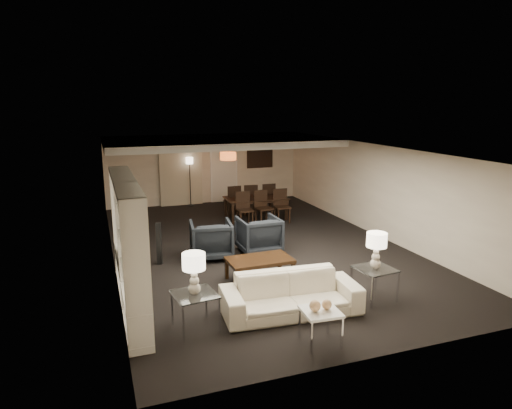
{
  "coord_description": "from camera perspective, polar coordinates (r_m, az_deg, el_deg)",
  "views": [
    {
      "loc": [
        -3.77,
        -10.54,
        3.65
      ],
      "look_at": [
        0.0,
        0.0,
        1.1
      ],
      "focal_mm": 32.0,
      "sensor_mm": 36.0,
      "label": 1
    }
  ],
  "objects": [
    {
      "name": "wall_front",
      "position": [
        6.74,
        16.13,
        -8.56
      ],
      "size": [
        7.0,
        0.02,
        2.5
      ],
      "primitive_type": "cube",
      "color": "beige",
      "rests_on": "ground"
    },
    {
      "name": "gold_gourd_a",
      "position": [
        7.08,
        7.38,
        -12.45
      ],
      "size": [
        0.18,
        0.18,
        0.18
      ],
      "primitive_type": "sphere",
      "color": "#F1B87F",
      "rests_on": "marble_table"
    },
    {
      "name": "wall_right",
      "position": [
        13.03,
        14.66,
        1.79
      ],
      "size": [
        0.02,
        11.0,
        2.5
      ],
      "primitive_type": "cube",
      "color": "beige",
      "rests_on": "ground"
    },
    {
      "name": "table_lamp_right",
      "position": [
        8.71,
        14.79,
        -5.6
      ],
      "size": [
        0.39,
        0.39,
        0.68
      ],
      "primitive_type": null,
      "rotation": [
        0.0,
        0.0,
        -0.04
      ],
      "color": "beige",
      "rests_on": "side_table_right"
    },
    {
      "name": "door",
      "position": [
        16.83,
        -4.04,
        3.91
      ],
      "size": [
        0.9,
        0.05,
        2.1
      ],
      "primitive_type": "cube",
      "color": "silver",
      "rests_on": "wall_back"
    },
    {
      "name": "television",
      "position": [
        8.94,
        -15.74,
        -4.31
      ],
      "size": [
        1.18,
        0.15,
        0.68
      ],
      "primitive_type": "imported",
      "rotation": [
        0.0,
        0.0,
        1.57
      ],
      "color": "black",
      "rests_on": "media_unit"
    },
    {
      "name": "side_table_left",
      "position": [
        7.68,
        -7.6,
        -13.08
      ],
      "size": [
        0.74,
        0.74,
        0.62
      ],
      "primitive_type": null,
      "rotation": [
        0.0,
        0.0,
        0.13
      ],
      "color": "white",
      "rests_on": "floor"
    },
    {
      "name": "table_lamp_left",
      "position": [
        7.42,
        -7.75,
        -8.56
      ],
      "size": [
        0.4,
        0.4,
        0.68
      ],
      "primitive_type": null,
      "rotation": [
        0.0,
        0.0,
        0.07
      ],
      "color": "beige",
      "rests_on": "side_table_left"
    },
    {
      "name": "wall_left",
      "position": [
        10.82,
        -17.74,
        -0.61
      ],
      "size": [
        0.02,
        11.0,
        2.5
      ],
      "primitive_type": "cube",
      "color": "beige",
      "rests_on": "ground"
    },
    {
      "name": "chair_fm",
      "position": [
        14.93,
        -0.79,
        0.67
      ],
      "size": [
        0.53,
        0.53,
        1.01
      ],
      "primitive_type": null,
      "rotation": [
        0.0,
        0.0,
        3.0
      ],
      "color": "black",
      "rests_on": "floor"
    },
    {
      "name": "curtains",
      "position": [
        16.4,
        -9.4,
        4.07
      ],
      "size": [
        1.5,
        0.12,
        2.4
      ],
      "primitive_type": "cube",
      "color": "beige",
      "rests_on": "wall_back"
    },
    {
      "name": "chair_fr",
      "position": [
        15.13,
        1.36,
        0.83
      ],
      "size": [
        0.48,
        0.48,
        1.01
      ],
      "primitive_type": null,
      "rotation": [
        0.0,
        0.0,
        3.13
      ],
      "color": "black",
      "rests_on": "floor"
    },
    {
      "name": "floor_speaker",
      "position": [
        10.62,
        -12.03,
        -4.78
      ],
      "size": [
        0.14,
        0.14,
        0.98
      ],
      "primitive_type": "cube",
      "rotation": [
        0.0,
        0.0,
        -0.36
      ],
      "color": "black",
      "rests_on": "floor"
    },
    {
      "name": "sofa",
      "position": [
        8.14,
        4.4,
        -11.12
      ],
      "size": [
        2.47,
        1.13,
        0.7
      ],
      "primitive_type": "imported",
      "rotation": [
        0.0,
        0.0,
        -0.08
      ],
      "color": "beige",
      "rests_on": "floor"
    },
    {
      "name": "armchair_left",
      "position": [
        10.86,
        -5.64,
        -4.39
      ],
      "size": [
        1.08,
        1.1,
        0.89
      ],
      "primitive_type": "imported",
      "rotation": [
        0.0,
        0.0,
        3.01
      ],
      "color": "black",
      "rests_on": "floor"
    },
    {
      "name": "media_unit",
      "position": [
        8.33,
        -15.67,
        -4.94
      ],
      "size": [
        0.38,
        3.4,
        2.35
      ],
      "primitive_type": null,
      "color": "white",
      "rests_on": "wall_left"
    },
    {
      "name": "vase_amber",
      "position": [
        7.44,
        -15.43,
        -3.26
      ],
      "size": [
        0.16,
        0.16,
        0.17
      ],
      "primitive_type": "imported",
      "color": "#A87938",
      "rests_on": "media_unit"
    },
    {
      "name": "pendant_light",
      "position": [
        14.72,
        -3.51,
        6.06
      ],
      "size": [
        0.52,
        0.52,
        0.24
      ],
      "primitive_type": "cylinder",
      "color": "#D8591E",
      "rests_on": "ceiling_soffit"
    },
    {
      "name": "chair_nr",
      "position": [
        13.95,
        3.27,
        -0.21
      ],
      "size": [
        0.49,
        0.49,
        1.01
      ],
      "primitive_type": null,
      "rotation": [
        0.0,
        0.0,
        -0.05
      ],
      "color": "black",
      "rests_on": "floor"
    },
    {
      "name": "chair_fl",
      "position": [
        14.75,
        -2.99,
        0.51
      ],
      "size": [
        0.5,
        0.5,
        1.01
      ],
      "primitive_type": null,
      "rotation": [
        0.0,
        0.0,
        3.22
      ],
      "color": "black",
      "rests_on": "floor"
    },
    {
      "name": "painting",
      "position": [
        17.17,
        0.47,
        5.8
      ],
      "size": [
        0.95,
        0.04,
        0.65
      ],
      "primitive_type": "cube",
      "color": "#142D38",
      "rests_on": "wall_back"
    },
    {
      "name": "marble_table",
      "position": [
        7.28,
        8.02,
        -14.91
      ],
      "size": [
        0.59,
        0.59,
        0.55
      ],
      "primitive_type": null,
      "rotation": [
        0.0,
        0.0,
        -0.07
      ],
      "color": "white",
      "rests_on": "floor"
    },
    {
      "name": "ceiling_soffit",
      "position": [
        14.59,
        -4.67,
        7.87
      ],
      "size": [
        7.0,
        4.0,
        0.2
      ],
      "primitive_type": "cube",
      "color": "silver",
      "rests_on": "ceiling"
    },
    {
      "name": "vase_blue",
      "position": [
        7.31,
        -15.0,
        -7.66
      ],
      "size": [
        0.16,
        0.16,
        0.17
      ],
      "primitive_type": "imported",
      "color": "#243F9F",
      "rests_on": "media_unit"
    },
    {
      "name": "floor",
      "position": [
        11.78,
        -0.0,
        -5.23
      ],
      "size": [
        11.0,
        11.0,
        0.0
      ],
      "primitive_type": "plane",
      "color": "black",
      "rests_on": "ground"
    },
    {
      "name": "coffee_table",
      "position": [
        9.55,
        0.45,
        -8.1
      ],
      "size": [
        1.34,
        0.81,
        0.47
      ],
      "primitive_type": null,
      "rotation": [
        0.0,
        0.0,
        0.03
      ],
      "color": "black",
      "rests_on": "floor"
    },
    {
      "name": "dining_table",
      "position": [
        14.37,
        0.05,
        -0.49
      ],
      "size": [
        1.98,
        1.16,
        0.68
      ],
      "primitive_type": "imported",
      "rotation": [
        0.0,
        0.0,
        -0.04
      ],
      "color": "black",
      "rests_on": "floor"
    },
    {
      "name": "floor_lamp",
      "position": [
        16.29,
        -8.24,
        2.84
      ],
      "size": [
        0.32,
        0.32,
        1.72
      ],
      "primitive_type": null,
      "rotation": [
        0.0,
        0.0,
        -0.32
      ],
      "color": "black",
      "rests_on": "floor"
    },
    {
      "name": "ceiling",
      "position": [
        11.25,
        -0.0,
        6.97
      ],
      "size": [
        7.0,
        11.0,
        0.02
      ],
      "primitive_type": "cube",
      "color": "silver",
      "rests_on": "ground"
    },
    {
      "name": "chair_nm",
      "position": [
        13.74,
        0.97,
        -0.4
      ],
      "size": [
        0.53,
        0.53,
        1.01
      ],
      "primitive_type": null,
      "rotation": [
        0.0,
        0.0,
        0.13
      ],
      "color": "black",
      "rests_on": "floor"
    },
    {
      "name": "chair_nl",
      "position": [
        13.54,
        -1.41,
        -0.6
      ],
      "size": [
        0.47,
        0.47,
        1.01
      ],
      "primitive_type": null,
      "rotation": [
        0.0,
        0.0,
        -0.01
      ],
      "color": "black",
      "rests_on": "floor"
    },
    {
      "name": "side_table_right",
      "position": [
        8.93,
        14.55,
        -9.56
      ],
      "size": [
        0.73,
        0.73,
        0.62
      ],
      "primitive_type": null,
      "rotation": [
        0.0,
        0.0,
        0.12
      ],
      "color": "white",
      "rests_on": "floor"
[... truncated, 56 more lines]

